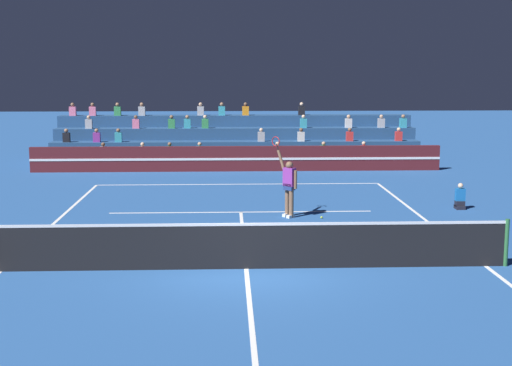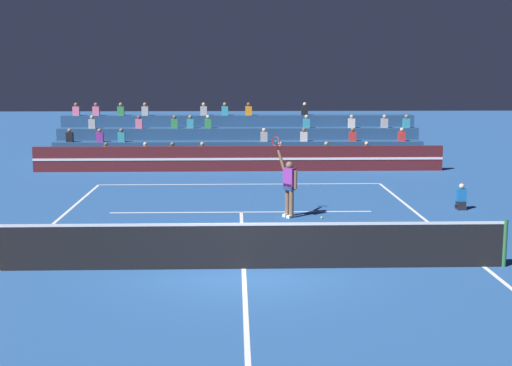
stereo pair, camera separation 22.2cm
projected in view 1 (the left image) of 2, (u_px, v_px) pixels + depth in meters
name	position (u px, v px, depth m)	size (l,w,h in m)	color
ground_plane	(246.00, 269.00, 16.11)	(120.00, 120.00, 0.00)	#285699
court_lines	(246.00, 269.00, 16.11)	(11.10, 23.90, 0.01)	white
tennis_net	(246.00, 245.00, 16.03)	(12.00, 0.10, 1.10)	#2D6B38
sponsor_banner_wall	(237.00, 159.00, 31.33)	(18.00, 0.26, 1.10)	#51191E
bleacher_stand	(236.00, 145.00, 34.41)	(17.26, 3.80, 2.83)	navy
ball_kid_courtside	(460.00, 199.00, 22.91)	(0.30, 0.36, 0.84)	black
tennis_player	(289.00, 185.00, 21.57)	(0.77, 0.76, 2.48)	brown
tennis_ball	(322.00, 217.00, 21.50)	(0.07, 0.07, 0.07)	#C6DB33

